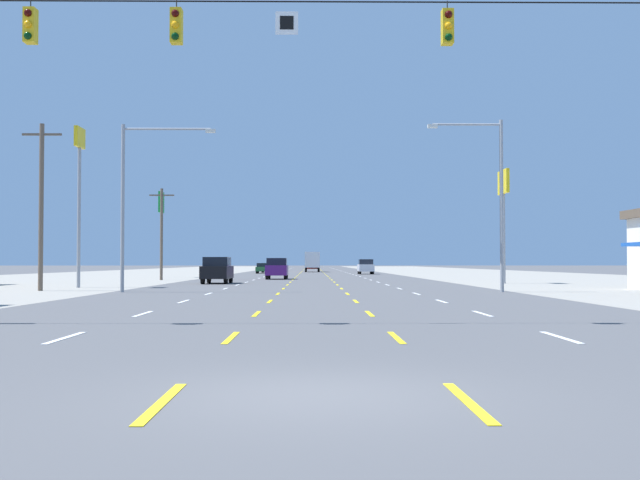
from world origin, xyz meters
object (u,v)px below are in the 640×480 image
suv_inner_left_near (277,268)px  box_truck_center_turn_farther (312,261)px  sedan_far_left_midfar (263,268)px  sedan_far_left_far (268,268)px  pole_sign_left_row_2 (161,212)px  pole_sign_right_row_1 (504,195)px  streetlight_right_row_0 (494,192)px  suv_far_left_nearest (217,270)px  suv_far_right_mid (366,266)px  streetlight_left_row_0 (134,192)px  pole_sign_left_row_1 (79,174)px

suv_inner_left_near → box_truck_center_turn_farther: (3.35, 52.96, 0.81)m
sedan_far_left_midfar → sedan_far_left_far: 9.48m
pole_sign_left_row_2 → pole_sign_right_row_1: pole_sign_left_row_2 is taller
pole_sign_right_row_1 → streetlight_right_row_0: 17.19m
box_truck_center_turn_farther → streetlight_right_row_0: (9.70, -84.19, 3.55)m
suv_far_left_nearest → pole_sign_right_row_1: size_ratio=0.57×
suv_far_right_mid → pole_sign_right_row_1: 45.83m
suv_inner_left_near → pole_sign_left_row_2: 15.42m
suv_far_right_mid → streetlight_right_row_0: 61.59m
box_truck_center_turn_farther → streetlight_left_row_0: 84.81m
streetlight_right_row_0 → suv_inner_left_near: bearing=112.7°
suv_far_right_mid → sedan_far_left_far: bearing=131.0°
suv_far_right_mid → box_truck_center_turn_farther: box_truck_center_turn_farther is taller
suv_far_left_nearest → suv_inner_left_near: size_ratio=1.00×
suv_inner_left_near → suv_far_right_mid: 31.91m
suv_far_right_mid → sedan_far_left_midfar: bearing=155.0°
sedan_far_left_midfar → pole_sign_left_row_2: 31.27m
sedan_far_left_midfar → pole_sign_left_row_2: (-8.66, -29.44, 6.00)m
sedan_far_left_far → streetlight_left_row_0: size_ratio=0.50×
sedan_far_left_midfar → suv_inner_left_near: bearing=-84.3°
sedan_far_left_midfar → pole_sign_right_row_1: bearing=-67.4°
box_truck_center_turn_farther → pole_sign_right_row_1: 69.38m
suv_far_right_mid → pole_sign_left_row_1: (-21.81, -54.11, 6.12)m
suv_far_left_nearest → suv_far_right_mid: same height
box_truck_center_turn_farther → streetlight_right_row_0: bearing=-83.4°
pole_sign_left_row_2 → box_truck_center_turn_farther: bearing=71.1°
box_truck_center_turn_farther → streetlight_left_row_0: (-9.58, -84.19, 3.52)m
pole_sign_left_row_2 → streetlight_right_row_0: 46.15m
suv_far_left_nearest → sedan_far_left_midfar: size_ratio=1.09×
sedan_far_left_far → box_truck_center_turn_farther: 9.69m
pole_sign_left_row_2 → pole_sign_left_row_1: bearing=-88.2°
sedan_far_left_far → pole_sign_left_row_2: (-8.81, -38.92, 6.00)m
box_truck_center_turn_farther → pole_sign_left_row_1: 78.49m
suv_far_right_mid → pole_sign_right_row_1: (7.25, -44.89, 5.66)m
suv_far_left_nearest → pole_sign_right_row_1: 22.27m
suv_inner_left_near → streetlight_right_row_0: 34.13m
suv_far_left_nearest → pole_sign_left_row_1: pole_sign_left_row_1 is taller
suv_far_left_nearest → streetlight_right_row_0: (16.87, -16.69, 4.36)m
pole_sign_left_row_1 → pole_sign_left_row_2: pole_sign_left_row_1 is taller
sedan_far_left_midfar → pole_sign_right_row_1: 56.05m
pole_sign_right_row_1 → sedan_far_left_midfar: bearing=112.6°
suv_far_left_nearest → sedan_far_left_far: (0.32, 60.76, -0.27)m
pole_sign_right_row_1 → streetlight_left_row_0: size_ratio=0.95×
pole_sign_left_row_2 → streetlight_right_row_0: streetlight_right_row_0 is taller
suv_far_left_nearest → sedan_far_left_far: size_ratio=1.09×
streetlight_left_row_0 → pole_sign_right_row_1: bearing=34.6°
suv_far_right_mid → pole_sign_left_row_2: pole_sign_left_row_2 is taller
sedan_far_left_midfar → box_truck_center_turn_farther: size_ratio=0.62×
pole_sign_left_row_1 → streetlight_right_row_0: 25.53m
suv_inner_left_near → streetlight_left_row_0: 32.15m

